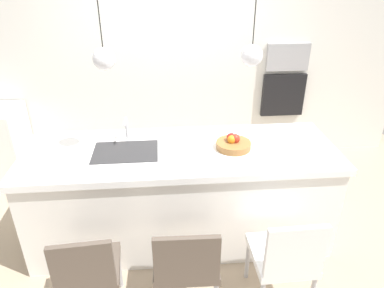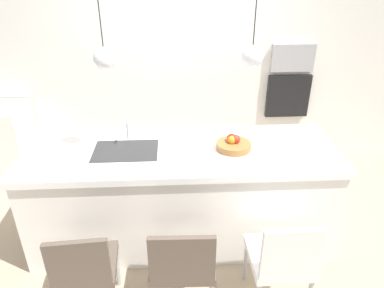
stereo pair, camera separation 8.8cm
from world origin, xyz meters
TOP-DOWN VIEW (x-y plane):
  - floor at (0.00, 0.00)m, footprint 6.60×6.60m
  - back_wall at (0.00, 1.65)m, footprint 6.00×0.10m
  - kitchen_island at (0.00, 0.00)m, footprint 2.75×0.93m
  - sink_basin at (-0.48, 0.00)m, footprint 0.56×0.40m
  - faucet at (-0.48, 0.21)m, footprint 0.02×0.17m
  - fruit_bowl at (0.46, -0.01)m, footprint 0.31×0.31m
  - microwave at (1.44, 1.58)m, footprint 0.54×0.08m
  - oven at (1.44, 1.58)m, footprint 0.56×0.08m
  - chair_near at (-0.72, -0.86)m, footprint 0.46×0.46m
  - chair_middle at (-0.02, -0.86)m, footprint 0.49×0.47m
  - chair_far at (0.72, -0.87)m, footprint 0.45×0.48m
  - pendant_light_left at (-0.57, 0.00)m, footprint 0.17×0.17m
  - pendant_light_right at (0.57, 0.00)m, footprint 0.17×0.17m

SIDE VIEW (x-z plane):
  - floor at x=0.00m, z-range 0.00..0.00m
  - chair_near at x=-0.72m, z-range 0.06..0.89m
  - kitchen_island at x=0.00m, z-range 0.00..0.96m
  - chair_far at x=0.72m, z-range 0.05..0.93m
  - chair_middle at x=-0.02m, z-range 0.07..0.92m
  - oven at x=1.44m, z-range 0.58..1.14m
  - sink_basin at x=-0.48m, z-range 0.94..0.96m
  - fruit_bowl at x=0.46m, z-range 0.93..1.07m
  - faucet at x=-0.48m, z-range 0.99..1.21m
  - back_wall at x=0.00m, z-range 0.00..2.60m
  - microwave at x=1.44m, z-range 1.19..1.53m
  - pendant_light_left at x=-0.57m, z-range 1.38..2.16m
  - pendant_light_right at x=0.57m, z-range 1.38..2.16m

